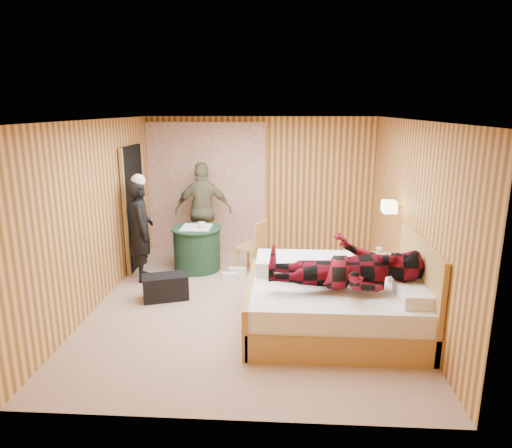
# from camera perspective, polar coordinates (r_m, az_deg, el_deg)

# --- Properties ---
(floor) EXTENTS (4.20, 5.00, 0.01)m
(floor) POSITION_cam_1_polar(r_m,az_deg,el_deg) (6.50, -0.63, -9.74)
(floor) COLOR tan
(floor) RESTS_ON ground
(ceiling) EXTENTS (4.20, 5.00, 0.01)m
(ceiling) POSITION_cam_1_polar(r_m,az_deg,el_deg) (5.93, -0.70, 12.88)
(ceiling) COLOR silver
(ceiling) RESTS_ON wall_back
(wall_back) EXTENTS (4.20, 0.02, 2.50)m
(wall_back) POSITION_cam_1_polar(r_m,az_deg,el_deg) (8.54, 0.54, 4.91)
(wall_back) COLOR #F09F5C
(wall_back) RESTS_ON floor
(wall_left) EXTENTS (0.02, 5.00, 2.50)m
(wall_left) POSITION_cam_1_polar(r_m,az_deg,el_deg) (6.59, -19.21, 1.25)
(wall_left) COLOR #F09F5C
(wall_left) RESTS_ON floor
(wall_right) EXTENTS (0.02, 5.00, 2.50)m
(wall_right) POSITION_cam_1_polar(r_m,az_deg,el_deg) (6.31, 18.74, 0.73)
(wall_right) COLOR #F09F5C
(wall_right) RESTS_ON floor
(curtain) EXTENTS (2.20, 0.08, 2.40)m
(curtain) POSITION_cam_1_polar(r_m,az_deg,el_deg) (8.59, -6.18, 4.54)
(curtain) COLOR beige
(curtain) RESTS_ON floor
(doorway) EXTENTS (0.06, 0.90, 2.05)m
(doorway) POSITION_cam_1_polar(r_m,az_deg,el_deg) (7.90, -14.99, 1.97)
(doorway) COLOR black
(doorway) RESTS_ON floor
(wall_lamp) EXTENTS (0.26, 0.24, 0.16)m
(wall_lamp) POSITION_cam_1_polar(r_m,az_deg,el_deg) (6.68, 16.33, 2.08)
(wall_lamp) COLOR gold
(wall_lamp) RESTS_ON wall_right
(bed) EXTENTS (2.14, 1.69, 1.16)m
(bed) POSITION_cam_1_polar(r_m,az_deg,el_deg) (5.75, 10.20, -9.65)
(bed) COLOR tan
(bed) RESTS_ON floor
(nightstand) EXTENTS (0.40, 0.54, 0.52)m
(nightstand) POSITION_cam_1_polar(r_m,az_deg,el_deg) (7.09, 15.14, -5.82)
(nightstand) COLOR tan
(nightstand) RESTS_ON floor
(round_table) EXTENTS (0.83, 0.83, 0.74)m
(round_table) POSITION_cam_1_polar(r_m,az_deg,el_deg) (7.70, -7.38, -3.00)
(round_table) COLOR #1D402B
(round_table) RESTS_ON floor
(chair_far) EXTENTS (0.45, 0.45, 0.93)m
(chair_far) POSITION_cam_1_polar(r_m,az_deg,el_deg) (8.28, -6.62, -0.53)
(chair_far) COLOR tan
(chair_far) RESTS_ON floor
(chair_near) EXTENTS (0.53, 0.53, 0.87)m
(chair_near) POSITION_cam_1_polar(r_m,az_deg,el_deg) (7.45, -0.07, -2.39)
(chair_near) COLOR tan
(chair_near) RESTS_ON floor
(duffel_bag) EXTENTS (0.70, 0.52, 0.35)m
(duffel_bag) POSITION_cam_1_polar(r_m,az_deg,el_deg) (6.67, -11.25, -7.74)
(duffel_bag) COLOR black
(duffel_bag) RESTS_ON floor
(sneaker_left) EXTENTS (0.24, 0.12, 0.11)m
(sneaker_left) POSITION_cam_1_polar(r_m,az_deg,el_deg) (7.30, -3.26, -6.52)
(sneaker_left) COLOR white
(sneaker_left) RESTS_ON floor
(sneaker_right) EXTENTS (0.28, 0.14, 0.12)m
(sneaker_right) POSITION_cam_1_polar(r_m,az_deg,el_deg) (7.48, -2.30, -5.92)
(sneaker_right) COLOR white
(sneaker_right) RESTS_ON floor
(woman_standing) EXTENTS (0.55, 0.68, 1.60)m
(woman_standing) POSITION_cam_1_polar(r_m,az_deg,el_deg) (7.31, -14.16, -0.76)
(woman_standing) COLOR black
(woman_standing) RESTS_ON floor
(man_at_table) EXTENTS (1.04, 0.51, 1.72)m
(man_at_table) POSITION_cam_1_polar(r_m,az_deg,el_deg) (8.23, -6.60, 1.70)
(man_at_table) COLOR #716B4B
(man_at_table) RESTS_ON floor
(man_on_bed) EXTENTS (0.86, 0.67, 1.77)m
(man_on_bed) POSITION_cam_1_polar(r_m,az_deg,el_deg) (5.30, 11.13, -3.97)
(man_on_bed) COLOR maroon
(man_on_bed) RESTS_ON bed
(book_lower) EXTENTS (0.18, 0.23, 0.02)m
(book_lower) POSITION_cam_1_polar(r_m,az_deg,el_deg) (6.96, 15.36, -3.95)
(book_lower) COLOR white
(book_lower) RESTS_ON nightstand
(book_upper) EXTENTS (0.24, 0.27, 0.02)m
(book_upper) POSITION_cam_1_polar(r_m,az_deg,el_deg) (6.95, 15.37, -3.79)
(book_upper) COLOR white
(book_upper) RESTS_ON nightstand
(cup_nightstand) EXTENTS (0.12, 0.12, 0.09)m
(cup_nightstand) POSITION_cam_1_polar(r_m,az_deg,el_deg) (7.12, 15.10, -3.22)
(cup_nightstand) COLOR white
(cup_nightstand) RESTS_ON nightstand
(cup_table) EXTENTS (0.15, 0.15, 0.10)m
(cup_table) POSITION_cam_1_polar(r_m,az_deg,el_deg) (7.52, -6.80, -0.12)
(cup_table) COLOR white
(cup_table) RESTS_ON round_table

